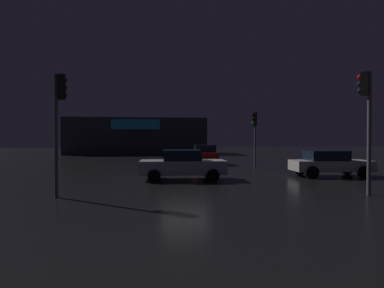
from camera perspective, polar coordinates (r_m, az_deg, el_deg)
The scene contains 8 objects.
ground_plane at distance 16.83m, azimuth -1.25°, elevation -6.17°, with size 120.00×120.00×0.00m, color black.
store_building at distance 45.14m, azimuth -9.80°, elevation 1.38°, with size 18.51×8.70×4.86m.
traffic_signal_main at distance 13.35m, azimuth 29.00°, elevation 5.55°, with size 0.42×0.42×4.55m.
traffic_signal_opposite at distance 12.23m, azimuth -22.93°, elevation 6.02°, with size 0.42×0.42×4.38m.
traffic_signal_cross_left at distance 22.87m, azimuth 11.19°, elevation 3.06°, with size 0.42×0.42×4.00m.
car_near at distance 16.03m, azimuth -1.71°, elevation -3.76°, with size 4.34×2.05×1.52m.
car_far at distance 19.02m, azimuth 23.56°, elevation -3.16°, with size 4.31×2.17×1.44m.
car_crossing at distance 26.11m, azimuth 2.26°, elevation -1.83°, with size 2.15×4.63×1.59m.
Camera 1 is at (-1.54, -16.63, 2.08)m, focal length 29.51 mm.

